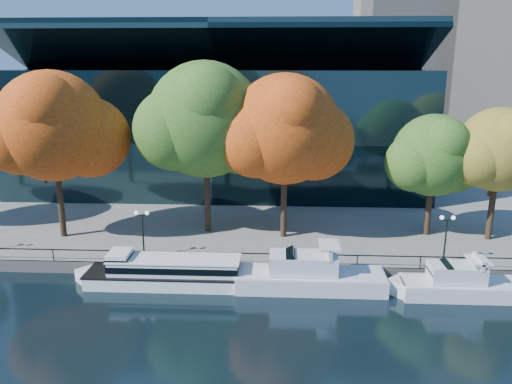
# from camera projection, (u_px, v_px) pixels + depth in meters

# --- Properties ---
(ground) EXTENTS (160.00, 160.00, 0.00)m
(ground) POSITION_uv_depth(u_px,v_px,m) (230.00, 293.00, 37.81)
(ground) COLOR black
(ground) RESTS_ON ground
(promenade) EXTENTS (90.00, 67.08, 1.00)m
(promenade) POSITION_uv_depth(u_px,v_px,m) (255.00, 177.00, 72.78)
(promenade) COLOR slate
(promenade) RESTS_ON ground
(railing) EXTENTS (88.20, 0.08, 0.99)m
(railing) POSITION_uv_depth(u_px,v_px,m) (233.00, 253.00, 40.44)
(railing) COLOR black
(railing) RESTS_ON promenade
(convention_building) EXTENTS (50.00, 24.57, 21.43)m
(convention_building) POSITION_uv_depth(u_px,v_px,m) (223.00, 126.00, 66.48)
(convention_building) COLOR black
(convention_building) RESTS_ON ground
(tour_boat) EXTENTS (14.21, 3.17, 2.70)m
(tour_boat) POSITION_uv_depth(u_px,v_px,m) (165.00, 271.00, 38.97)
(tour_boat) COLOR white
(tour_boat) RESTS_ON ground
(cruiser_near) EXTENTS (12.66, 3.26, 3.67)m
(cruiser_near) POSITION_uv_depth(u_px,v_px,m) (304.00, 275.00, 38.33)
(cruiser_near) COLOR silver
(cruiser_near) RESTS_ON ground
(cruiser_far) EXTENTS (9.83, 2.72, 3.21)m
(cruiser_far) POSITION_uv_depth(u_px,v_px,m) (455.00, 284.00, 37.09)
(cruiser_far) COLOR silver
(cruiser_far) RESTS_ON ground
(tree_1) EXTENTS (12.37, 10.15, 15.34)m
(tree_1) POSITION_uv_depth(u_px,v_px,m) (55.00, 129.00, 44.44)
(tree_1) COLOR black
(tree_1) RESTS_ON promenade
(tree_2) EXTENTS (13.38, 10.97, 16.14)m
(tree_2) POSITION_uv_depth(u_px,v_px,m) (208.00, 122.00, 45.81)
(tree_2) COLOR black
(tree_2) RESTS_ON promenade
(tree_3) EXTENTS (12.41, 10.17, 15.09)m
(tree_3) POSITION_uv_depth(u_px,v_px,m) (287.00, 132.00, 44.45)
(tree_3) COLOR black
(tree_3) RESTS_ON promenade
(tree_4) EXTENTS (9.44, 7.74, 11.43)m
(tree_4) POSITION_uv_depth(u_px,v_px,m) (435.00, 157.00, 45.63)
(tree_4) COLOR black
(tree_4) RESTS_ON promenade
(tree_5) EXTENTS (9.40, 7.71, 12.16)m
(tree_5) POSITION_uv_depth(u_px,v_px,m) (501.00, 152.00, 44.24)
(tree_5) COLOR black
(tree_5) RESTS_ON promenade
(lamp_1) EXTENTS (1.26, 0.36, 4.03)m
(lamp_1) POSITION_uv_depth(u_px,v_px,m) (142.00, 223.00, 41.50)
(lamp_1) COLOR black
(lamp_1) RESTS_ON promenade
(lamp_2) EXTENTS (1.26, 0.36, 4.03)m
(lamp_2) POSITION_uv_depth(u_px,v_px,m) (447.00, 228.00, 40.27)
(lamp_2) COLOR black
(lamp_2) RESTS_ON promenade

